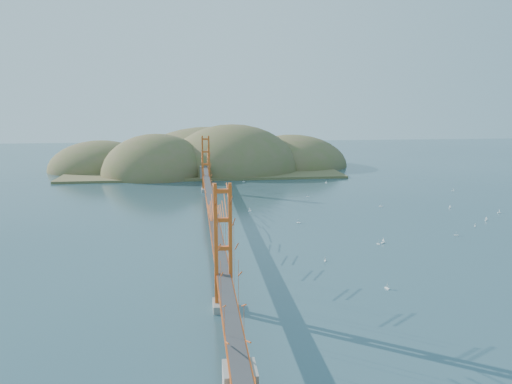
{
  "coord_description": "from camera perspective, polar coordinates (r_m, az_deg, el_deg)",
  "views": [
    {
      "loc": [
        -2.41,
        -72.94,
        18.81
      ],
      "look_at": [
        6.71,
        0.0,
        5.28
      ],
      "focal_mm": 35.0,
      "sensor_mm": 36.0,
      "label": 1
    }
  ],
  "objects": [
    {
      "name": "sailboat_7",
      "position": [
        98.92,
        5.93,
        -0.5
      ],
      "size": [
        0.57,
        0.55,
        0.64
      ],
      "color": "white",
      "rests_on": "ground"
    },
    {
      "name": "sailboat_4",
      "position": [
        87.28,
        24.81,
        -2.89
      ],
      "size": [
        0.67,
        0.67,
        0.7
      ],
      "color": "white",
      "rests_on": "ground"
    },
    {
      "name": "sailboat_15",
      "position": [
        116.23,
        8.02,
        1.08
      ],
      "size": [
        0.55,
        0.55,
        0.6
      ],
      "color": "white",
      "rests_on": "ground"
    },
    {
      "name": "sailboat_extra_0",
      "position": [
        69.18,
        14.33,
        -5.54
      ],
      "size": [
        0.69,
        0.69,
        0.74
      ],
      "color": "white",
      "rests_on": "ground"
    },
    {
      "name": "sailboat_2",
      "position": [
        76.02,
        21.9,
        -4.55
      ],
      "size": [
        0.6,
        0.6,
        0.64
      ],
      "color": "white",
      "rests_on": "ground"
    },
    {
      "name": "sailboat_17",
      "position": [
        112.96,
        21.61,
        0.18
      ],
      "size": [
        0.53,
        0.53,
        0.6
      ],
      "color": "white",
      "rests_on": "ground"
    },
    {
      "name": "far_headlands",
      "position": [
        142.78,
        -5.21,
        2.82
      ],
      "size": [
        84.0,
        58.0,
        25.0
      ],
      "color": "brown",
      "rests_on": "ground"
    },
    {
      "name": "sailboat_10",
      "position": [
        53.1,
        14.77,
        -10.5
      ],
      "size": [
        0.59,
        0.62,
        0.69
      ],
      "color": "white",
      "rests_on": "ground"
    },
    {
      "name": "sailboat_12",
      "position": [
        117.01,
        -1.42,
        1.25
      ],
      "size": [
        0.55,
        0.46,
        0.65
      ],
      "color": "white",
      "rests_on": "ground"
    },
    {
      "name": "sailboat_0",
      "position": [
        60.25,
        7.9,
        -7.72
      ],
      "size": [
        0.46,
        0.52,
        0.59
      ],
      "color": "white",
      "rests_on": "ground"
    },
    {
      "name": "sailboat_16",
      "position": [
        77.86,
        4.85,
        -3.47
      ],
      "size": [
        0.68,
        0.68,
        0.74
      ],
      "color": "white",
      "rests_on": "ground"
    },
    {
      "name": "sailboat_8",
      "position": [
        94.77,
        21.28,
        -1.65
      ],
      "size": [
        0.54,
        0.54,
        0.59
      ],
      "color": "white",
      "rests_on": "ground"
    },
    {
      "name": "sailboat_extra_1",
      "position": [
        82.49,
        23.74,
        -3.55
      ],
      "size": [
        0.52,
        0.52,
        0.57
      ],
      "color": "white",
      "rests_on": "ground"
    },
    {
      "name": "sailboat_6",
      "position": [
        68.39,
        13.81,
        -5.73
      ],
      "size": [
        0.54,
        0.54,
        0.56
      ],
      "color": "white",
      "rests_on": "ground"
    },
    {
      "name": "sailboat_1",
      "position": [
        92.32,
        14.08,
        -1.55
      ],
      "size": [
        0.68,
        0.68,
        0.72
      ],
      "color": "white",
      "rests_on": "ground"
    },
    {
      "name": "ground",
      "position": [
        75.37,
        -5.08,
        -4.06
      ],
      "size": [
        320.0,
        320.0,
        0.0
      ],
      "primitive_type": "plane",
      "color": "#294753",
      "rests_on": "ground"
    },
    {
      "name": "sailboat_3",
      "position": [
        85.65,
        -0.72,
        -2.15
      ],
      "size": [
        0.58,
        0.48,
        0.67
      ],
      "color": "white",
      "rests_on": "ground"
    },
    {
      "name": "bridge",
      "position": [
        74.11,
        -5.17,
        1.23
      ],
      "size": [
        2.2,
        94.4,
        12.0
      ],
      "color": "gray",
      "rests_on": "ground"
    },
    {
      "name": "sailboat_11",
      "position": [
        94.04,
        26.05,
        -2.09
      ],
      "size": [
        0.57,
        0.56,
        0.64
      ],
      "color": "white",
      "rests_on": "ground"
    }
  ]
}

